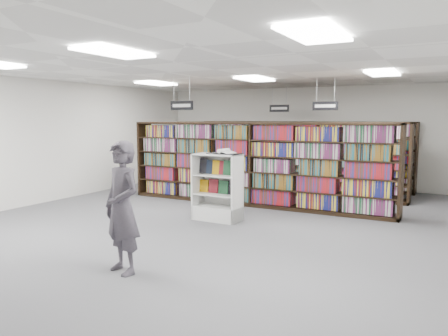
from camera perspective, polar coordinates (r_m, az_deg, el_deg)
The scene contains 18 objects.
floor at distance 9.44m, azimuth -1.13°, elevation -6.98°, with size 12.00×12.00×0.00m, color #4F4F54.
ceiling at distance 9.23m, azimuth -1.18°, elevation 12.73°, with size 10.00×12.00×0.10m, color silver.
wall_back at distance 14.71m, azimuth 10.40°, elevation 4.08°, with size 10.00×0.10×3.20m, color silver.
wall_left at distance 12.43m, azimuth -21.72°, elevation 3.29°, with size 0.10×12.00×3.20m, color silver.
bookshelf_row_near at distance 11.02m, azimuth 3.95°, elevation 0.51°, with size 7.00×0.60×2.10m.
bookshelf_row_mid at distance 12.86m, azimuth 7.62°, elevation 1.33°, with size 7.00×0.60×2.10m.
bookshelf_row_far at distance 14.46m, azimuth 9.99°, elevation 1.86°, with size 7.00×0.60×2.10m.
aisle_sign_left at distance 10.82m, azimuth -5.55°, elevation 8.23°, with size 0.65×0.02×0.80m.
aisle_sign_right at distance 11.40m, azimuth 13.07°, elevation 8.01°, with size 0.65×0.02×0.80m.
aisle_sign_center at distance 13.93m, azimuth 7.23°, elevation 7.83°, with size 0.65×0.02×0.80m.
troffer_front_center at distance 6.79m, azimuth -14.10°, elevation 14.43°, with size 0.60×1.20×0.04m, color white.
troffer_front_right at distance 5.30m, azimuth 11.85°, elevation 16.78°, with size 0.60×1.20×0.04m, color white.
troffer_back_left at distance 12.53m, azimuth -8.80°, elevation 10.83°, with size 0.60×1.20×0.04m, color white.
troffer_back_center at distance 11.00m, azimuth 4.04°, elevation 11.50°, with size 0.60×1.20×0.04m, color white.
troffer_back_right at distance 10.15m, azimuth 20.01°, elevation 11.55°, with size 0.60×1.20×0.04m, color white.
endcap_display at distance 9.49m, azimuth -0.77°, elevation -3.88°, with size 1.05×0.55×1.45m.
open_book at distance 9.32m, azimuth 0.02°, elevation 2.05°, with size 0.74×0.49×0.13m.
shopper at distance 6.36m, azimuth -13.16°, elevation -5.05°, with size 0.69×0.45×1.89m, color #453F49.
Camera 1 is at (4.50, -8.00, 2.21)m, focal length 35.00 mm.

